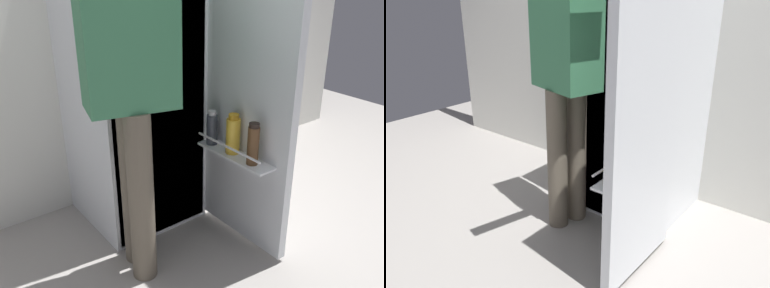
# 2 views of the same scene
# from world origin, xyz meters

# --- Properties ---
(ground_plane) EXTENTS (6.06, 6.06, 0.00)m
(ground_plane) POSITION_xyz_m (0.00, 0.00, 0.00)
(ground_plane) COLOR gray
(kitchen_wall) EXTENTS (4.40, 0.10, 2.47)m
(kitchen_wall) POSITION_xyz_m (0.00, 0.90, 1.23)
(kitchen_wall) COLOR silver
(kitchen_wall) RESTS_ON ground_plane
(refrigerator) EXTENTS (0.65, 1.18, 1.74)m
(refrigerator) POSITION_xyz_m (0.02, 0.50, 0.87)
(refrigerator) COLOR silver
(refrigerator) RESTS_ON ground_plane
(person) EXTENTS (0.55, 0.77, 1.72)m
(person) POSITION_xyz_m (-0.24, 0.09, 1.03)
(person) COLOR #665B4C
(person) RESTS_ON ground_plane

